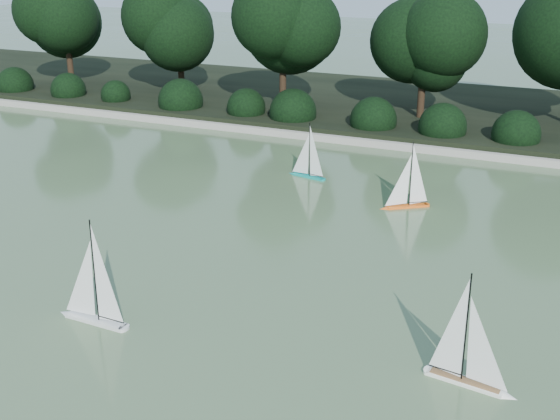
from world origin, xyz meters
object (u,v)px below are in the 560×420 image
sailboat_white_b (473,368)px  sailboat_teal (306,168)px  sailboat_orange (404,197)px  sailboat_white_a (90,304)px

sailboat_white_b → sailboat_teal: sailboat_white_b is taller
sailboat_orange → sailboat_white_a: bearing=-115.4°
sailboat_white_b → sailboat_orange: size_ratio=1.09×
sailboat_white_a → sailboat_orange: (2.89, 6.09, -0.03)m
sailboat_orange → sailboat_white_b: bearing=-68.2°
sailboat_white_b → sailboat_teal: (-4.71, 6.59, -0.03)m
sailboat_white_a → sailboat_white_b: sailboat_white_a is taller
sailboat_white_b → sailboat_orange: 5.97m
sailboat_white_a → sailboat_teal: size_ratio=1.22×
sailboat_white_b → sailboat_orange: sailboat_white_b is taller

